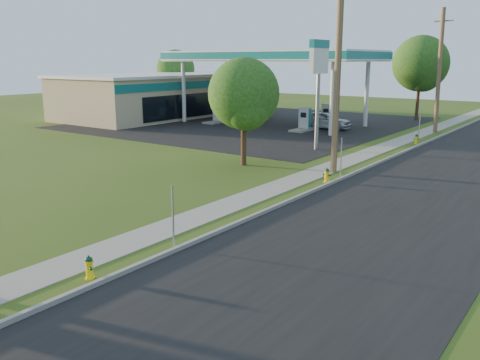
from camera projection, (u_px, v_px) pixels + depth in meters
name	position (u px, v px, depth m)	size (l,w,h in m)	color
ground_plane	(48.00, 296.00, 12.43)	(140.00, 140.00, 0.00)	#334C16
road	(378.00, 226.00, 17.71)	(8.00, 120.00, 0.02)	black
curb	(280.00, 205.00, 19.99)	(0.15, 120.00, 0.15)	gray
sidewalk	(244.00, 199.00, 21.01)	(1.50, 120.00, 0.03)	gray
forecourt	(253.00, 122.00, 46.76)	(26.00, 28.00, 0.02)	black
utility_pole_mid	(338.00, 74.00, 25.00)	(1.40, 0.32, 9.80)	brown
utility_pole_far	(439.00, 71.00, 39.19)	(1.40, 0.32, 9.50)	brown
sign_post_near	(173.00, 217.00, 15.36)	(0.05, 0.04, 2.00)	gray
sign_post_mid	(341.00, 158.00, 24.64)	(0.05, 0.04, 2.00)	gray
sign_post_far	(419.00, 130.00, 34.23)	(0.05, 0.04, 2.00)	gray
gas_canopy	(272.00, 57.00, 44.25)	(18.18, 9.18, 6.40)	silver
fuel_pump_nw	(218.00, 115.00, 46.45)	(1.20, 3.20, 1.90)	gray
fuel_pump_ne	(305.00, 122.00, 41.30)	(1.20, 3.20, 1.90)	gray
fuel_pump_sw	(244.00, 111.00, 49.60)	(1.20, 3.20, 1.90)	gray
fuel_pump_se	(327.00, 117.00, 44.44)	(1.20, 3.20, 1.90)	gray
convenience_store	(166.00, 95.00, 52.56)	(10.40, 22.40, 4.25)	tan
price_pylon	(319.00, 63.00, 31.44)	(0.34, 2.04, 6.85)	gray
tree_verge	(244.00, 97.00, 26.97)	(3.83, 3.83, 5.80)	#362014
tree_lot	(421.00, 66.00, 47.60)	(5.22, 5.22, 7.91)	#362014
tree_back	(176.00, 70.00, 60.27)	(4.51, 4.51, 6.83)	#362014
hydrant_near	(89.00, 267.00, 13.35)	(0.34, 0.31, 0.66)	yellow
hydrant_mid	(327.00, 175.00, 23.93)	(0.36, 0.32, 0.71)	yellow
hydrant_far	(416.00, 139.00, 34.67)	(0.36, 0.33, 0.71)	yellow
car_red	(242.00, 113.00, 48.57)	(2.39, 5.19, 1.44)	maroon
car_silver	(325.00, 120.00, 42.35)	(1.74, 4.34, 1.48)	silver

